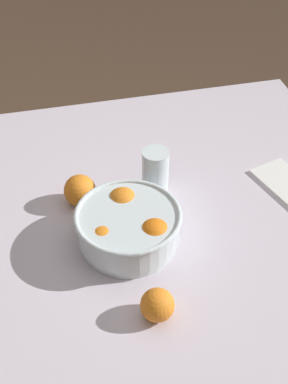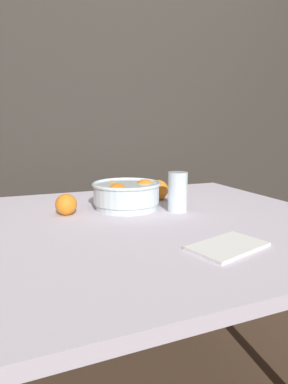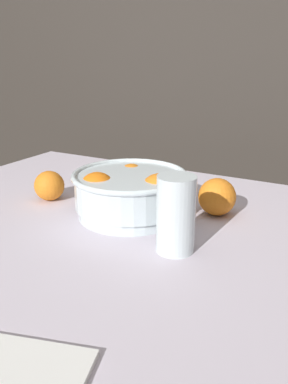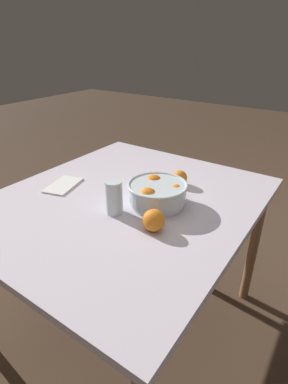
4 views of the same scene
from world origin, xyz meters
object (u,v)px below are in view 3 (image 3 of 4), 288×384
Objects in this scene: orange_loose_front at (217,197)px; juice_glass at (176,219)px; orange_loose_near_bowl at (49,186)px; fruit_bowl at (130,191)px.

juice_glass is at bearing -93.76° from orange_loose_front.
orange_loose_front is at bearing 15.27° from orange_loose_near_bowl.
orange_loose_front reaches higher than orange_loose_near_bowl.
fruit_bowl is 3.47× the size of orange_loose_near_bowl.
juice_glass reaches higher than orange_loose_near_bowl.
orange_loose_near_bowl is at bearing -176.23° from fruit_bowl.
juice_glass reaches higher than orange_loose_front.
juice_glass is 0.38m from orange_loose_near_bowl.
orange_loose_near_bowl is 0.88× the size of orange_loose_front.
fruit_bowl is 3.05× the size of orange_loose_front.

